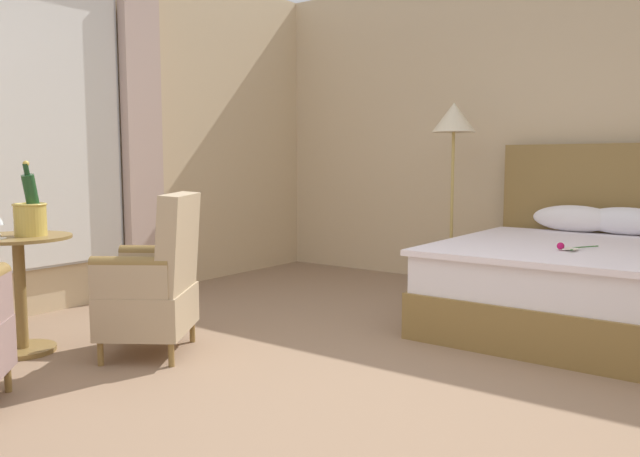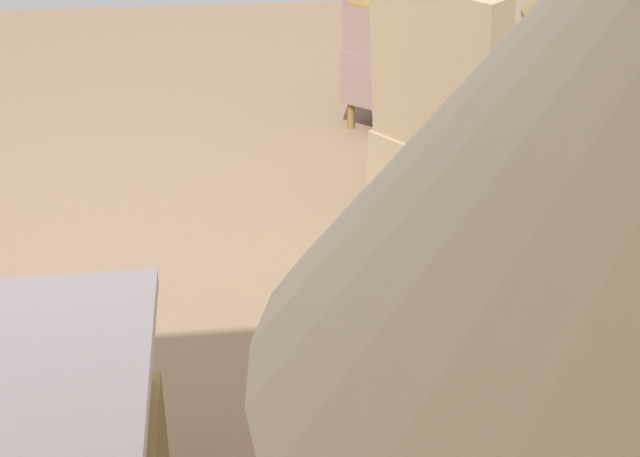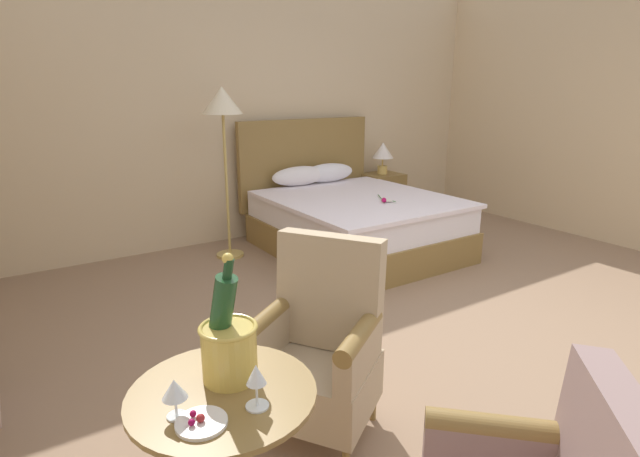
% 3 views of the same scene
% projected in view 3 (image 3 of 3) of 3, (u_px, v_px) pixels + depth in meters
% --- Properties ---
extents(ground_plane, '(8.04, 8.04, 0.00)m').
position_uv_depth(ground_plane, '(489.00, 343.00, 3.46)').
color(ground_plane, '#8F7157').
extents(wall_headboard_side, '(6.15, 0.12, 3.01)m').
position_uv_depth(wall_headboard_side, '(264.00, 105.00, 5.73)').
color(wall_headboard_side, beige).
rests_on(wall_headboard_side, ground).
extents(bed, '(1.73, 2.07, 1.35)m').
position_uv_depth(bed, '(351.00, 218.00, 5.36)').
color(bed, olive).
rests_on(bed, ground).
extents(nightstand, '(0.52, 0.43, 0.62)m').
position_uv_depth(nightstand, '(381.00, 197.00, 6.56)').
color(nightstand, olive).
rests_on(nightstand, ground).
extents(bedside_lamp, '(0.27, 0.27, 0.40)m').
position_uv_depth(bedside_lamp, '(383.00, 152.00, 6.40)').
color(bedside_lamp, '#D5B259').
rests_on(bedside_lamp, nightstand).
extents(floor_lamp_brass, '(0.39, 0.39, 1.71)m').
position_uv_depth(floor_lamp_brass, '(223.00, 112.00, 4.82)').
color(floor_lamp_brass, tan).
rests_on(floor_lamp_brass, ground).
extents(champagne_bucket, '(0.20, 0.20, 0.46)m').
position_uv_depth(champagne_bucket, '(228.00, 343.00, 1.70)').
color(champagne_bucket, gold).
rests_on(champagne_bucket, side_table_round).
extents(wine_glass_near_bucket, '(0.08, 0.08, 0.13)m').
position_uv_depth(wine_glass_near_bucket, '(175.00, 390.00, 1.51)').
color(wine_glass_near_bucket, white).
rests_on(wine_glass_near_bucket, side_table_round).
extents(wine_glass_near_edge, '(0.08, 0.08, 0.15)m').
position_uv_depth(wine_glass_near_edge, '(256.00, 378.00, 1.55)').
color(wine_glass_near_edge, white).
rests_on(wine_glass_near_edge, side_table_round).
extents(snack_plate, '(0.16, 0.16, 0.04)m').
position_uv_depth(snack_plate, '(201.00, 422.00, 1.50)').
color(snack_plate, white).
rests_on(snack_plate, side_table_round).
extents(armchair_by_window, '(0.76, 0.77, 1.00)m').
position_uv_depth(armchair_by_window, '(318.00, 350.00, 2.51)').
color(armchair_by_window, olive).
rests_on(armchair_by_window, ground).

